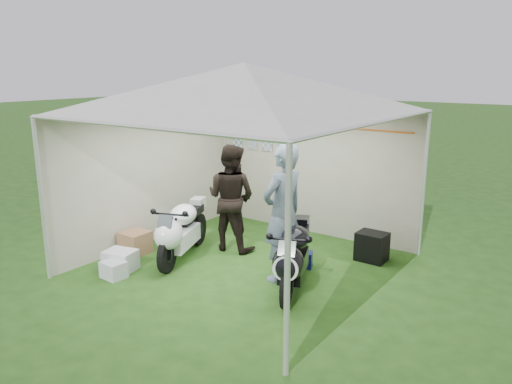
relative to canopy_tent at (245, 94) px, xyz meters
The scene contains 11 objects.
ground 2.58m from the canopy_tent, 89.22° to the right, with size 80.00×80.00×0.00m, color #1F4413.
canopy_tent is the anchor object (origin of this frame).
motorcycle_white 2.33m from the canopy_tent, 157.07° to the right, with size 0.88×1.70×0.88m.
motorcycle_black 2.35m from the canopy_tent, 17.74° to the right, with size 0.90×1.68×0.88m.
paddock_stand 2.59m from the canopy_tent, 29.72° to the left, with size 0.33×0.20×0.24m, color #1D1DAF.
person_dark_jacket 1.86m from the canopy_tent, 145.34° to the left, with size 0.85×0.66×1.75m, color black.
person_blue_jacket 1.76m from the canopy_tent, ahead, with size 0.71×0.47×1.95m, color slate.
equipment_box 3.06m from the canopy_tent, 41.13° to the left, with size 0.45×0.36×0.45m, color black.
crate_0 3.06m from the canopy_tent, 138.60° to the right, with size 0.45×0.35×0.30m, color silver.
crate_1 3.03m from the canopy_tent, 159.58° to the right, with size 0.41×0.41×0.37m, color #8C6243.
crate_2 3.13m from the canopy_tent, 130.15° to the right, with size 0.33×0.27×0.24m, color silver.
Camera 1 is at (4.28, -5.68, 2.92)m, focal length 35.00 mm.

